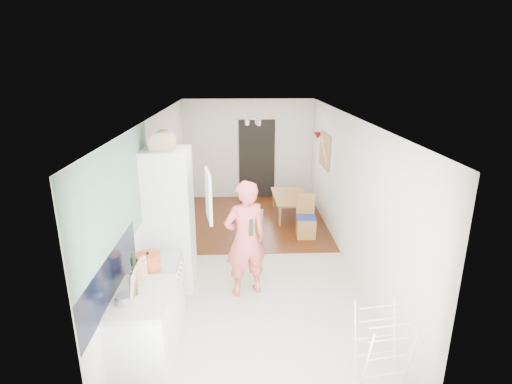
{
  "coord_description": "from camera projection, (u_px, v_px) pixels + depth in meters",
  "views": [
    {
      "loc": [
        -0.21,
        -6.35,
        3.28
      ],
      "look_at": [
        0.05,
        0.2,
        1.19
      ],
      "focal_mm": 28.0,
      "sensor_mm": 36.0,
      "label": 1
    }
  ],
  "objects": [
    {
      "name": "room_shell",
      "position": [
        253.0,
        192.0,
        6.67
      ],
      "size": [
        3.2,
        7.0,
        2.5
      ],
      "primitive_type": null,
      "color": "silver",
      "rests_on": "ground"
    },
    {
      "name": "floor",
      "position": [
        254.0,
        259.0,
        7.05
      ],
      "size": [
        3.2,
        7.0,
        0.01
      ],
      "primitive_type": "cube",
      "color": "beige",
      "rests_on": "ground"
    },
    {
      "name": "wood_floor_overlay",
      "position": [
        251.0,
        220.0,
        8.8
      ],
      "size": [
        3.2,
        3.3,
        0.01
      ],
      "primitive_type": "cube",
      "color": "#5F240C",
      "rests_on": "room_shell"
    },
    {
      "name": "sage_wall_panel",
      "position": [
        119.0,
        197.0,
        4.52
      ],
      "size": [
        0.02,
        3.0,
        1.3
      ],
      "primitive_type": "cube",
      "color": "slate",
      "rests_on": "room_shell"
    },
    {
      "name": "tile_splashback",
      "position": [
        112.0,
        276.0,
        4.21
      ],
      "size": [
        0.02,
        1.9,
        0.5
      ],
      "primitive_type": "cube",
      "color": "black",
      "rests_on": "room_shell"
    },
    {
      "name": "doorway_recess",
      "position": [
        257.0,
        160.0,
        10.06
      ],
      "size": [
        0.9,
        0.04,
        2.0
      ],
      "primitive_type": "cube",
      "color": "black",
      "rests_on": "room_shell"
    },
    {
      "name": "base_cabinet",
      "position": [
        145.0,
        333.0,
        4.44
      ],
      "size": [
        0.6,
        0.9,
        0.86
      ],
      "primitive_type": "cube",
      "color": "white",
      "rests_on": "room_shell"
    },
    {
      "name": "worktop",
      "position": [
        141.0,
        297.0,
        4.3
      ],
      "size": [
        0.62,
        0.92,
        0.06
      ],
      "primitive_type": "cube",
      "color": "beige",
      "rests_on": "room_shell"
    },
    {
      "name": "range_cooker",
      "position": [
        158.0,
        295.0,
        5.15
      ],
      "size": [
        0.6,
        0.6,
        0.88
      ],
      "primitive_type": "cube",
      "color": "white",
      "rests_on": "room_shell"
    },
    {
      "name": "cooker_top",
      "position": [
        155.0,
        263.0,
        5.01
      ],
      "size": [
        0.6,
        0.6,
        0.04
      ],
      "primitive_type": "cube",
      "color": "silver",
      "rests_on": "room_shell"
    },
    {
      "name": "fridge_housing",
      "position": [
        170.0,
        220.0,
        5.93
      ],
      "size": [
        0.66,
        0.66,
        2.15
      ],
      "primitive_type": "cube",
      "color": "white",
      "rests_on": "room_shell"
    },
    {
      "name": "fridge_door",
      "position": [
        208.0,
        196.0,
        5.52
      ],
      "size": [
        0.14,
        0.56,
        0.7
      ],
      "primitive_type": "cube",
      "rotation": [
        0.0,
        0.0,
        -1.4
      ],
      "color": "white",
      "rests_on": "room_shell"
    },
    {
      "name": "fridge_interior",
      "position": [
        189.0,
        189.0,
        5.8
      ],
      "size": [
        0.02,
        0.52,
        0.66
      ],
      "primitive_type": "cube",
      "color": "white",
      "rests_on": "room_shell"
    },
    {
      "name": "pinboard",
      "position": [
        325.0,
        150.0,
        8.44
      ],
      "size": [
        0.03,
        0.9,
        0.7
      ],
      "primitive_type": "cube",
      "color": "tan",
      "rests_on": "room_shell"
    },
    {
      "name": "pinboard_frame",
      "position": [
        324.0,
        150.0,
        8.44
      ],
      "size": [
        0.0,
        0.94,
        0.74
      ],
      "primitive_type": "cube",
      "color": "#A77437",
      "rests_on": "room_shell"
    },
    {
      "name": "wall_sconce",
      "position": [
        318.0,
        136.0,
        9.0
      ],
      "size": [
        0.18,
        0.18,
        0.16
      ],
      "primitive_type": "cone",
      "color": "maroon",
      "rests_on": "room_shell"
    },
    {
      "name": "person",
      "position": [
        245.0,
        229.0,
        5.71
      ],
      "size": [
        0.88,
        0.73,
        2.07
      ],
      "primitive_type": "imported",
      "rotation": [
        0.0,
        0.0,
        3.5
      ],
      "color": "#E65A5B",
      "rests_on": "floor"
    },
    {
      "name": "dining_table",
      "position": [
        291.0,
        207.0,
        9.02
      ],
      "size": [
        0.68,
        1.18,
        0.41
      ],
      "primitive_type": "imported",
      "rotation": [
        0.0,
        0.0,
        1.6
      ],
      "color": "#A77437",
      "rests_on": "floor"
    },
    {
      "name": "dining_chair",
      "position": [
        306.0,
        217.0,
        7.83
      ],
      "size": [
        0.38,
        0.38,
        0.86
      ],
      "primitive_type": null,
      "rotation": [
        0.0,
        0.0,
        -0.05
      ],
      "color": "#A77437",
      "rests_on": "floor"
    },
    {
      "name": "stool",
      "position": [
        253.0,
        230.0,
        7.77
      ],
      "size": [
        0.36,
        0.36,
        0.4
      ],
      "primitive_type": null,
      "rotation": [
        0.0,
        0.0,
        -0.22
      ],
      "color": "#A77437",
      "rests_on": "floor"
    },
    {
      "name": "grey_drape",
      "position": [
        252.0,
        217.0,
        7.66
      ],
      "size": [
        0.45,
        0.45,
        0.18
      ],
      "primitive_type": "cube",
      "rotation": [
        0.0,
        0.0,
        -0.1
      ],
      "color": "gray",
      "rests_on": "stool"
    },
    {
      "name": "drying_rack",
      "position": [
        381.0,
        350.0,
        4.15
      ],
      "size": [
        0.5,
        0.47,
        0.88
      ],
      "primitive_type": null,
      "rotation": [
        0.0,
        0.0,
        0.14
      ],
      "color": "white",
      "rests_on": "floor"
    },
    {
      "name": "bread_bin",
      "position": [
        163.0,
        143.0,
        5.54
      ],
      "size": [
        0.42,
        0.41,
        0.19
      ],
      "primitive_type": null,
      "rotation": [
        0.0,
        0.0,
        0.24
      ],
      "color": "tan",
      "rests_on": "fridge_housing"
    },
    {
      "name": "red_casserole",
      "position": [
        148.0,
        261.0,
        4.84
      ],
      "size": [
        0.33,
        0.33,
        0.18
      ],
      "primitive_type": "cylinder",
      "rotation": [
        0.0,
        0.0,
        -0.1
      ],
      "color": "#CF4724",
      "rests_on": "cooker_top"
    },
    {
      "name": "steel_pan",
      "position": [
        124.0,
        299.0,
        4.13
      ],
      "size": [
        0.2,
        0.2,
        0.09
      ],
      "primitive_type": "cylinder",
      "rotation": [
        0.0,
        0.0,
        0.15
      ],
      "color": "silver",
      "rests_on": "worktop"
    },
    {
      "name": "held_bottle",
      "position": [
        251.0,
        228.0,
        5.6
      ],
      "size": [
        0.05,
        0.05,
        0.24
      ],
      "primitive_type": "cylinder",
      "color": "#183A19",
      "rests_on": "person"
    },
    {
      "name": "bottle_a",
      "position": [
        134.0,
        284.0,
        4.25
      ],
      "size": [
        0.08,
        0.08,
        0.26
      ],
      "primitive_type": "cylinder",
      "rotation": [
        0.0,
        0.0,
        0.26
      ],
      "color": "#183A19",
      "rests_on": "worktop"
    },
    {
      "name": "bottle_b",
      "position": [
        134.0,
        268.0,
        4.58
      ],
      "size": [
        0.07,
        0.07,
        0.27
      ],
      "primitive_type": "cylinder",
      "rotation": [
        0.0,
        0.0,
        -0.12
      ],
      "color": "#183A19",
      "rests_on": "worktop"
    },
    {
      "name": "bottle_c",
      "position": [
        133.0,
        284.0,
        4.3
      ],
      "size": [
        0.1,
        0.1,
        0.2
      ],
      "primitive_type": "cylinder",
      "rotation": [
        0.0,
        0.0,
        0.34
      ],
      "color": "silver",
      "rests_on": "worktop"
    },
    {
      "name": "pepper_mill_front",
      "position": [
        142.0,
        271.0,
        4.56
      ],
      "size": [
        0.07,
        0.07,
        0.22
      ],
      "primitive_type": "cylinder",
      "rotation": [
        0.0,
        0.0,
        0.11
      ],
      "color": "tan",
      "rests_on": "worktop"
    },
    {
      "name": "pepper_mill_back",
      "position": [
        145.0,
        268.0,
        4.64
      ],
      "size": [
        0.06,
        0.06,
        0.2
      ],
      "primitive_type": "cylinder",
      "rotation": [
        0.0,
        0.0,
        0.09
      ],
      "color": "tan",
      "rests_on": "worktop"
    },
    {
      "name": "chopping_boards",
      "position": [
        135.0,
        281.0,
        4.2
      ],
      "size": [
        0.11,
        0.26,
        0.36
      ],
      "primitive_type": null,
      "rotation": [
        0.0,
        0.0,
        0.27
      ],
      "color": "tan",
      "rests_on": "worktop"
    }
  ]
}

